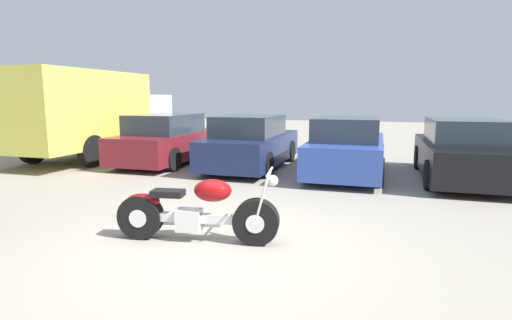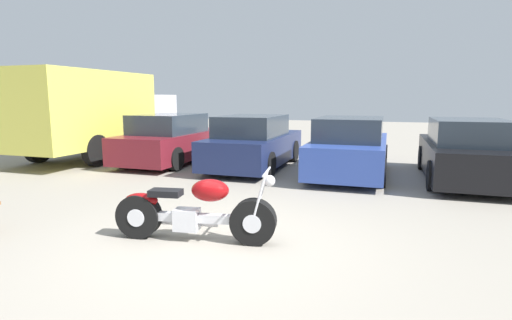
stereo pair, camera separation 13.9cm
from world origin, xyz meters
The scene contains 7 objects.
ground_plane centered at (0.00, 0.00, 0.00)m, with size 60.00×60.00×0.00m, color gray.
motorcycle centered at (-0.35, 0.10, 0.42)m, with size 2.27×0.74×1.02m.
parked_car_maroon centered at (-4.10, 6.04, 0.69)m, with size 1.84×4.34×1.48m.
parked_car_navy centered at (-1.43, 5.94, 0.69)m, with size 1.84×4.34×1.48m.
parked_car_blue centered at (1.24, 5.70, 0.69)m, with size 1.84×4.34×1.48m.
parked_car_black centered at (3.91, 5.70, 0.69)m, with size 1.84×4.34×1.48m.
delivery_truck centered at (-6.89, 5.99, 1.53)m, with size 2.39×6.29×2.76m.
Camera 2 is at (2.14, -4.68, 1.96)m, focal length 28.00 mm.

